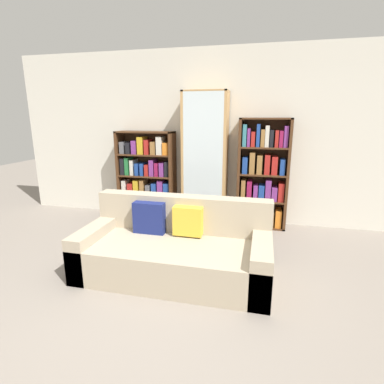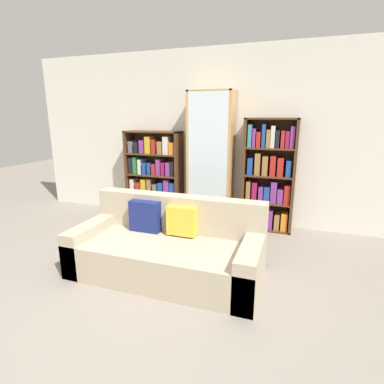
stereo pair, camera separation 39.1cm
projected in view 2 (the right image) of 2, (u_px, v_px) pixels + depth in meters
name	position (u px, v px, depth m)	size (l,w,h in m)	color
ground_plane	(128.00, 310.00, 2.68)	(16.00, 16.00, 0.00)	gray
wall_back	(211.00, 138.00, 4.79)	(6.47, 0.06, 2.70)	silver
couch	(168.00, 249.00, 3.28)	(2.02, 0.94, 0.80)	tan
bookshelf_left	(155.00, 177.00, 5.06)	(0.95, 0.32, 1.45)	#4C2D19
display_cabinet	(211.00, 160.00, 4.65)	(0.68, 0.36, 2.05)	tan
bookshelf_right	(269.00, 178.00, 4.44)	(0.75, 0.32, 1.66)	#4C2D19
wine_bottle	(239.00, 225.00, 4.30)	(0.08, 0.08, 0.41)	#192333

